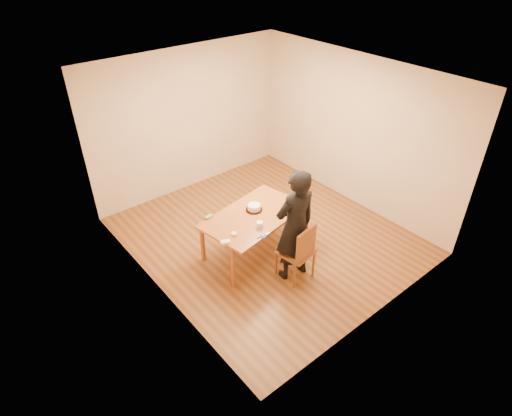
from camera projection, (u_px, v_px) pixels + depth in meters
room_shell at (253, 157)px, 6.72m from camera, size 4.00×4.50×2.70m
dining_table at (254, 216)px, 6.47m from camera, size 1.71×1.19×0.04m
dining_chair at (296, 252)px, 6.21m from camera, size 0.52×0.52×0.04m
cake_plate at (254, 209)px, 6.56m from camera, size 0.26×0.26×0.02m
cake at (254, 207)px, 6.54m from camera, size 0.20×0.20×0.06m
frosting_dome at (254, 205)px, 6.51m from camera, size 0.20×0.20×0.03m
frosting_tub at (260, 225)px, 6.18m from camera, size 0.09×0.09×0.08m
frosting_lid at (263, 236)px, 6.02m from camera, size 0.09×0.09×0.01m
frosting_dollop at (263, 235)px, 6.01m from camera, size 0.04×0.04×0.02m
ramekin_green at (227, 242)px, 5.89m from camera, size 0.08×0.08×0.04m
ramekin_yellow at (234, 234)px, 6.03m from camera, size 0.08×0.08×0.04m
ramekin_multi at (223, 242)px, 5.87m from camera, size 0.08×0.08×0.04m
candy_box_pink at (209, 217)px, 6.39m from camera, size 0.13×0.07×0.02m
candy_box_green at (209, 216)px, 6.37m from camera, size 0.13×0.08×0.02m
spatula at (261, 237)px, 6.01m from camera, size 0.15×0.02×0.01m
person at (295, 226)px, 5.99m from camera, size 0.70×0.51×1.77m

